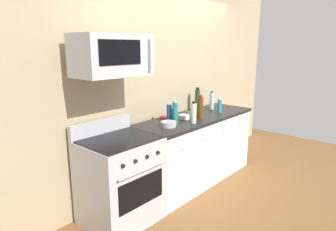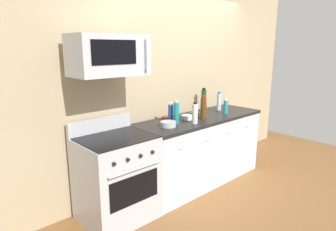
# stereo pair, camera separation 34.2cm
# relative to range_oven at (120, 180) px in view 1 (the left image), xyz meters

# --- Properties ---
(ground_plane) EXTENTS (6.02, 6.02, 0.00)m
(ground_plane) POSITION_rel_range_oven_xyz_m (1.34, -0.00, -0.47)
(ground_plane) COLOR brown
(back_wall) EXTENTS (5.02, 0.10, 2.70)m
(back_wall) POSITION_rel_range_oven_xyz_m (1.34, 0.41, 0.88)
(back_wall) COLOR tan
(back_wall) RESTS_ON ground_plane
(counter_unit) EXTENTS (1.93, 0.66, 0.92)m
(counter_unit) POSITION_rel_range_oven_xyz_m (1.34, -0.00, -0.01)
(counter_unit) COLOR white
(counter_unit) RESTS_ON ground_plane
(range_oven) EXTENTS (0.76, 0.69, 1.07)m
(range_oven) POSITION_rel_range_oven_xyz_m (0.00, 0.00, 0.00)
(range_oven) COLOR #B7BABF
(range_oven) RESTS_ON ground_plane
(microwave) EXTENTS (0.74, 0.44, 0.40)m
(microwave) POSITION_rel_range_oven_xyz_m (0.00, 0.04, 1.28)
(microwave) COLOR #B7BABF
(bottle_soda_blue) EXTENTS (0.06, 0.06, 0.24)m
(bottle_soda_blue) POSITION_rel_range_oven_xyz_m (0.85, 0.06, 0.57)
(bottle_soda_blue) COLOR #1E4CA5
(bottle_soda_blue) RESTS_ON countertop_slab
(bottle_vinegar_white) EXTENTS (0.07, 0.07, 0.27)m
(bottle_vinegar_white) POSITION_rel_range_oven_xyz_m (1.02, -0.19, 0.58)
(bottle_vinegar_white) COLOR silver
(bottle_vinegar_white) RESTS_ON countertop_slab
(bottle_water_clear) EXTENTS (0.06, 0.06, 0.27)m
(bottle_water_clear) POSITION_rel_range_oven_xyz_m (1.85, 0.09, 0.58)
(bottle_water_clear) COLOR silver
(bottle_water_clear) RESTS_ON countertop_slab
(bottle_dish_soap) EXTENTS (0.06, 0.06, 0.21)m
(bottle_dish_soap) POSITION_rel_range_oven_xyz_m (1.73, -0.11, 0.55)
(bottle_dish_soap) COLOR teal
(bottle_dish_soap) RESTS_ON countertop_slab
(bottle_wine_amber) EXTENTS (0.08, 0.08, 0.31)m
(bottle_wine_amber) POSITION_rel_range_oven_xyz_m (1.26, -0.11, 0.60)
(bottle_wine_amber) COLOR #59330F
(bottle_wine_amber) RESTS_ON countertop_slab
(bottle_soy_sauce_dark) EXTENTS (0.05, 0.05, 0.17)m
(bottle_soy_sauce_dark) POSITION_rel_range_oven_xyz_m (0.93, 0.06, 0.53)
(bottle_soy_sauce_dark) COLOR black
(bottle_soy_sauce_dark) RESTS_ON countertop_slab
(bottle_sparkling_teal) EXTENTS (0.06, 0.06, 0.28)m
(bottle_sparkling_teal) POSITION_rel_range_oven_xyz_m (0.85, -0.03, 0.59)
(bottle_sparkling_teal) COLOR #197F7A
(bottle_sparkling_teal) RESTS_ON countertop_slab
(bottle_wine_green) EXTENTS (0.07, 0.07, 0.34)m
(bottle_wine_green) POSITION_rel_range_oven_xyz_m (1.63, 0.20, 0.61)
(bottle_wine_green) COLOR #19471E
(bottle_wine_green) RESTS_ON countertop_slab
(bowl_red_small) EXTENTS (0.14, 0.14, 0.04)m
(bowl_red_small) POSITION_rel_range_oven_xyz_m (0.89, 0.17, 0.47)
(bowl_red_small) COLOR #B72D28
(bowl_red_small) RESTS_ON countertop_slab
(bowl_white_ceramic) EXTENTS (0.14, 0.14, 0.05)m
(bowl_white_ceramic) POSITION_rel_range_oven_xyz_m (1.10, 0.02, 0.48)
(bowl_white_ceramic) COLOR white
(bowl_white_ceramic) RESTS_ON countertop_slab
(bowl_green_glaze) EXTENTS (0.12, 0.12, 0.07)m
(bowl_green_glaze) POSITION_rel_range_oven_xyz_m (1.26, 0.04, 0.49)
(bowl_green_glaze) COLOR #477A4C
(bowl_green_glaze) RESTS_ON countertop_slab
(bowl_steel_prep) EXTENTS (0.19, 0.19, 0.06)m
(bowl_steel_prep) POSITION_rel_range_oven_xyz_m (0.68, -0.07, 0.48)
(bowl_steel_prep) COLOR #B2B5BA
(bowl_steel_prep) RESTS_ON countertop_slab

